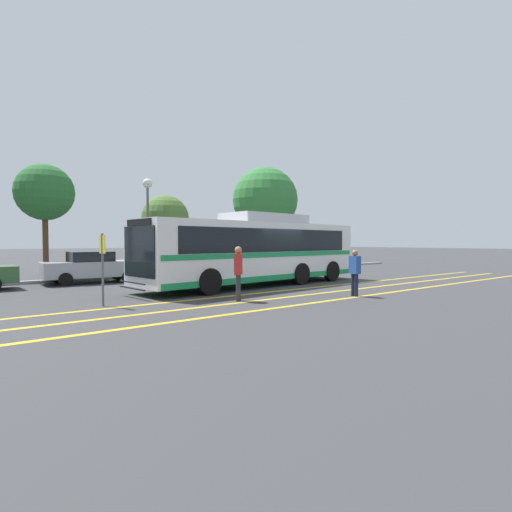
% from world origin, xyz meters
% --- Properties ---
extents(ground_plane, '(220.00, 220.00, 0.00)m').
position_xyz_m(ground_plane, '(0.00, 0.00, 0.00)').
color(ground_plane, '#38383A').
extents(lane_strip_0, '(31.36, 0.20, 0.01)m').
position_xyz_m(lane_strip_0, '(-0.54, -1.79, 0.00)').
color(lane_strip_0, gold).
rests_on(lane_strip_0, ground_plane).
extents(lane_strip_1, '(31.36, 0.20, 0.01)m').
position_xyz_m(lane_strip_1, '(-0.54, -3.30, 0.00)').
color(lane_strip_1, gold).
rests_on(lane_strip_1, ground_plane).
extents(lane_strip_2, '(31.36, 0.20, 0.01)m').
position_xyz_m(lane_strip_2, '(-0.54, -4.80, 0.00)').
color(lane_strip_2, gold).
rests_on(lane_strip_2, ground_plane).
extents(curb_strip, '(39.36, 0.36, 0.15)m').
position_xyz_m(curb_strip, '(-0.54, 7.43, 0.07)').
color(curb_strip, '#99999E').
rests_on(curb_strip, ground_plane).
extents(transit_bus, '(11.83, 3.55, 3.24)m').
position_xyz_m(transit_bus, '(-0.52, 0.41, 1.62)').
color(transit_bus, white).
rests_on(transit_bus, ground_plane).
extents(parked_car_1, '(4.57, 1.99, 1.51)m').
position_xyz_m(parked_car_1, '(-6.00, 6.19, 0.76)').
color(parked_car_1, '#9E9EA3').
rests_on(parked_car_1, ground_plane).
extents(parked_car_2, '(4.89, 1.93, 1.62)m').
position_xyz_m(parked_car_2, '(-0.47, 5.86, 0.80)').
color(parked_car_2, '#335B33').
rests_on(parked_car_2, ground_plane).
extents(parked_car_3, '(4.82, 2.10, 1.33)m').
position_xyz_m(parked_car_3, '(5.25, 5.95, 0.68)').
color(parked_car_3, silver).
rests_on(parked_car_3, ground_plane).
extents(pedestrian_0, '(0.30, 0.46, 1.69)m').
position_xyz_m(pedestrian_0, '(0.06, -4.63, 0.96)').
color(pedestrian_0, '#191E38').
rests_on(pedestrian_0, ground_plane).
extents(pedestrian_1, '(0.45, 0.45, 1.82)m').
position_xyz_m(pedestrian_1, '(-3.93, -2.95, 1.05)').
color(pedestrian_1, '#2D2D33').
rests_on(pedestrian_1, ground_plane).
extents(bus_stop_sign, '(0.07, 0.40, 2.23)m').
position_xyz_m(bus_stop_sign, '(-7.84, -1.30, 1.41)').
color(bus_stop_sign, '#59595E').
rests_on(bus_stop_sign, ground_plane).
extents(street_lamp, '(0.54, 0.54, 5.57)m').
position_xyz_m(street_lamp, '(-2.41, 8.04, 4.24)').
color(street_lamp, '#59595E').
rests_on(street_lamp, ground_plane).
extents(tree_0, '(5.18, 5.18, 7.90)m').
position_xyz_m(tree_0, '(8.65, 10.91, 5.30)').
color(tree_0, '#513823').
rests_on(tree_0, ground_plane).
extents(tree_2, '(2.96, 2.96, 4.91)m').
position_xyz_m(tree_2, '(-0.62, 9.54, 3.41)').
color(tree_2, '#513823').
rests_on(tree_2, ground_plane).
extents(tree_3, '(2.91, 2.91, 6.00)m').
position_xyz_m(tree_3, '(-7.44, 9.37, 4.51)').
color(tree_3, '#513823').
rests_on(tree_3, ground_plane).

